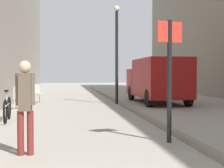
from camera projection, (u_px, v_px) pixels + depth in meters
ground_plane at (90, 109)px, 13.37m from camera, size 80.00×80.00×0.00m
kerb_strip at (127, 107)px, 13.59m from camera, size 0.16×40.00×0.12m
pedestrian_main_foreground at (25, 101)px, 5.69m from camera, size 0.34×0.22×1.70m
delivery_van at (157, 79)px, 15.99m from camera, size 2.07×5.35×2.20m
street_sign_post at (169, 70)px, 6.74m from camera, size 0.59×0.18×2.60m
lamp_post at (117, 48)px, 15.39m from camera, size 0.28×0.28×4.76m
bicycle_leaning at (7, 109)px, 9.79m from camera, size 0.18×1.77×0.98m
cafe_chair_near_window at (38, 92)px, 16.12m from camera, size 0.62×0.62×0.94m
cafe_chair_by_doorway at (18, 96)px, 13.18m from camera, size 0.46×0.46×0.94m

